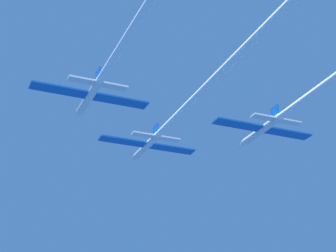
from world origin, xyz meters
TOP-DOWN VIEW (x-y plane):
  - jet_lead at (-0.05, -19.22)m, footprint 19.84×64.02m
  - jet_left_wing at (-16.45, -34.24)m, footprint 19.84×60.39m
  - jet_right_wing at (16.40, -31.75)m, footprint 19.84×54.64m

SIDE VIEW (x-z plane):
  - jet_right_wing at x=16.40m, z-range -1.25..2.04m
  - jet_left_wing at x=-16.45m, z-range -0.79..2.50m
  - jet_lead at x=-0.05m, z-range -0.68..2.61m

